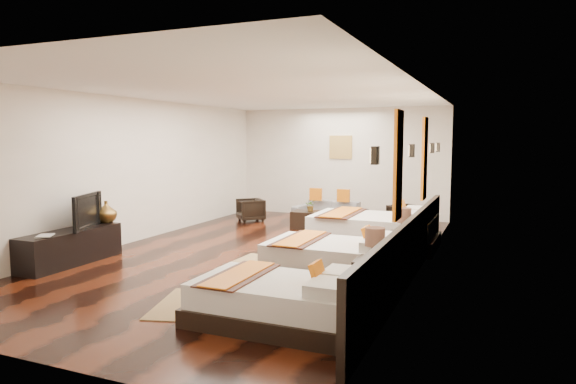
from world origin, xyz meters
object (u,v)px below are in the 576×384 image
at_px(nightstand_b, 403,245).
at_px(nightstand_a, 374,275).
at_px(tv, 82,211).
at_px(coffee_table, 315,220).
at_px(bed_far, 374,230).
at_px(armchair_left, 250,210).
at_px(table_plant, 311,206).
at_px(bed_near, 281,301).
at_px(tv_console, 71,247).
at_px(book, 37,236).
at_px(bed_mid, 337,259).
at_px(figurine, 106,212).
at_px(sofa, 329,212).
at_px(armchair_right, 406,218).

bearing_deg(nightstand_b, nightstand_a, -90.00).
bearing_deg(tv, nightstand_b, -90.05).
bearing_deg(tv, coffee_table, -50.87).
height_order(bed_far, nightstand_b, nightstand_b).
relative_size(armchair_left, table_plant, 2.36).
height_order(bed_far, table_plant, bed_far).
bearing_deg(nightstand_b, bed_near, -103.44).
bearing_deg(tv_console, book, -90.00).
xyz_separation_m(bed_mid, figurine, (-4.20, -0.10, 0.47)).
xyz_separation_m(bed_near, figurine, (-4.19, 1.92, 0.49)).
xyz_separation_m(book, armchair_left, (0.73, 5.55, -0.29)).
relative_size(nightstand_b, armchair_left, 1.50).
relative_size(bed_mid, coffee_table, 2.05).
bearing_deg(tv_console, tv, 76.94).
bearing_deg(figurine, tv, -85.30).
bearing_deg(table_plant, figurine, -123.89).
bearing_deg(figurine, bed_far, 30.18).
height_order(figurine, armchair_left, figurine).
height_order(tv, figurine, tv).
height_order(bed_near, tv, tv).
xyz_separation_m(nightstand_a, nightstand_b, (-0.00, 1.96, -0.00)).
bearing_deg(bed_near, tv, 162.42).
bearing_deg(figurine, sofa, 61.58).
height_order(bed_mid, table_plant, bed_mid).
bearing_deg(figurine, bed_near, -24.62).
distance_m(coffee_table, table_plant, 0.34).
relative_size(bed_near, bed_far, 0.81).
bearing_deg(nightstand_b, figurine, -166.13).
relative_size(bed_far, figurine, 6.18).
height_order(tv_console, table_plant, table_plant).
relative_size(sofa, table_plant, 6.83).
bearing_deg(tv_console, armchair_left, 81.64).
distance_m(bed_mid, book, 4.48).
distance_m(nightstand_b, book, 5.62).
bearing_deg(armchair_left, book, -50.71).
xyz_separation_m(figurine, armchair_left, (0.73, 4.11, -0.46)).
bearing_deg(bed_near, sofa, 103.85).
relative_size(figurine, armchair_left, 0.62).
bearing_deg(bed_mid, sofa, 109.53).
relative_size(bed_far, coffee_table, 2.34).
bearing_deg(tv_console, bed_near, -14.67).
relative_size(bed_mid, tv, 2.07).
xyz_separation_m(bed_mid, armchair_right, (0.30, 4.06, 0.03)).
distance_m(bed_near, tv_console, 4.34).
height_order(bed_far, sofa, bed_far).
relative_size(tv, coffee_table, 0.99).
relative_size(sofa, armchair_right, 2.74).
bearing_deg(armchair_left, armchair_right, 47.44).
xyz_separation_m(sofa, armchair_left, (-1.83, -0.61, 0.02)).
bearing_deg(figurine, table_plant, 56.11).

